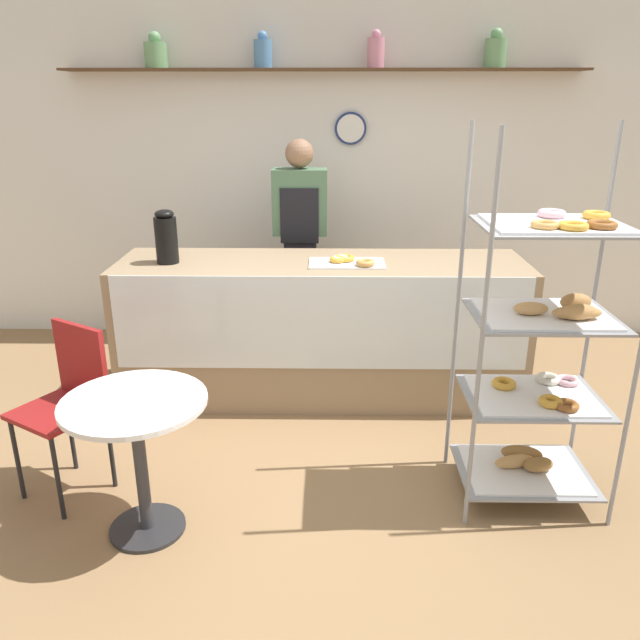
% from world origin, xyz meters
% --- Properties ---
extents(ground_plane, '(14.00, 14.00, 0.00)m').
position_xyz_m(ground_plane, '(0.00, 0.00, 0.00)').
color(ground_plane, olive).
extents(back_wall, '(10.00, 0.30, 2.70)m').
position_xyz_m(back_wall, '(0.00, 2.38, 1.37)').
color(back_wall, white).
rests_on(back_wall, ground_plane).
extents(display_counter, '(2.70, 0.74, 0.95)m').
position_xyz_m(display_counter, '(0.00, 1.15, 0.48)').
color(display_counter, '#937A5B').
rests_on(display_counter, ground_plane).
extents(pastry_rack, '(0.72, 0.56, 1.88)m').
position_xyz_m(pastry_rack, '(1.09, -0.03, 0.79)').
color(pastry_rack, gray).
rests_on(pastry_rack, ground_plane).
extents(person_worker, '(0.40, 0.23, 1.69)m').
position_xyz_m(person_worker, '(-0.17, 1.80, 0.93)').
color(person_worker, '#282833').
rests_on(person_worker, ground_plane).
extents(cafe_table, '(0.66, 0.66, 0.70)m').
position_xyz_m(cafe_table, '(-0.82, -0.36, 0.53)').
color(cafe_table, '#262628').
rests_on(cafe_table, ground_plane).
extents(cafe_chair, '(0.52, 0.52, 0.89)m').
position_xyz_m(cafe_chair, '(-1.28, 0.01, 0.55)').
color(cafe_chair, black).
rests_on(cafe_chair, ground_plane).
extents(coffee_carafe, '(0.14, 0.14, 0.35)m').
position_xyz_m(coffee_carafe, '(-1.00, 1.10, 1.12)').
color(coffee_carafe, black).
rests_on(coffee_carafe, display_counter).
extents(donut_tray_counter, '(0.49, 0.28, 0.05)m').
position_xyz_m(donut_tray_counter, '(0.17, 1.08, 0.97)').
color(donut_tray_counter, white).
rests_on(donut_tray_counter, display_counter).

